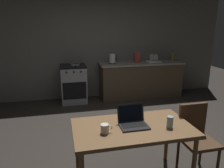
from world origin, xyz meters
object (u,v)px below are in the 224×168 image
stove_oven (74,84)px  drinking_glass (170,122)px  bottle (173,56)px  coffee_mug (105,129)px  chair (196,134)px  dish_rack (154,60)px  dining_table (132,132)px  electric_kettle (112,59)px  frying_pan (75,64)px  cereal_box (137,58)px  laptop (133,122)px

stove_oven → drinking_glass: 3.34m
bottle → coffee_mug: (-2.44, -3.12, -0.26)m
chair → coffee_mug: (-1.19, -0.11, 0.27)m
drinking_glass → dish_rack: dish_rack is taller
drinking_glass → dining_table: bearing=161.8°
electric_kettle → bottle: (1.61, -0.05, 0.02)m
electric_kettle → coffee_mug: 3.29m
stove_oven → dish_rack: dish_rack is taller
dining_table → electric_kettle: 3.14m
frying_pan → electric_kettle: bearing=1.8°
drinking_glass → cereal_box: bearing=76.8°
dining_table → cereal_box: size_ratio=5.27×
frying_pan → cereal_box: cereal_box is taller
stove_oven → bottle: size_ratio=3.23×
electric_kettle → dish_rack: 1.10m
dining_table → chair: (0.85, 0.02, -0.15)m
bottle → laptop: bearing=-124.8°
chair → bottle: bottle is taller
bottle → dish_rack: (-0.51, 0.05, -0.09)m
laptop → electric_kettle: (0.49, 3.06, 0.25)m
laptop → dining_table: bearing=-112.5°
dining_table → electric_kettle: electric_kettle is taller
laptop → frying_pan: size_ratio=0.79×
coffee_mug → dish_rack: bearing=58.7°
coffee_mug → drinking_glass: 0.74m
dining_table → dish_rack: (1.59, 3.08, 0.30)m
laptop → electric_kettle: 3.11m
bottle → cereal_box: 0.95m
cereal_box → laptop: bearing=-110.3°
cereal_box → stove_oven: bearing=-179.2°
dining_table → electric_kettle: (0.50, 3.08, 0.37)m
coffee_mug → cereal_box: (1.49, 3.19, 0.26)m
cereal_box → dining_table: bearing=-110.4°
laptop → electric_kettle: bearing=86.2°
electric_kettle → drinking_glass: bearing=-91.8°
frying_pan → laptop: bearing=-81.9°
dining_table → coffee_mug: coffee_mug is taller
dining_table → laptop: size_ratio=4.24×
electric_kettle → bottle: bottle is taller
stove_oven → laptop: size_ratio=2.85×
dish_rack → chair: bearing=-103.6°
bottle → dining_table: bearing=-124.7°
drinking_glass → frying_pan: bearing=104.4°
drinking_glass → dish_rack: bearing=69.6°
electric_kettle → coffee_mug: size_ratio=1.92×
electric_kettle → cereal_box: bearing=1.8°
dining_table → frying_pan: (-0.42, 3.05, 0.28)m
stove_oven → laptop: 3.12m
dish_rack → electric_kettle: bearing=-180.0°
dining_table → laptop: laptop is taller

